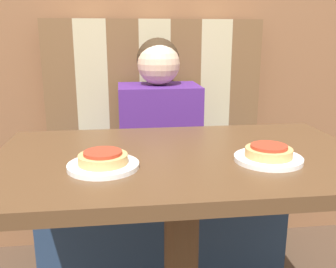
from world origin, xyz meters
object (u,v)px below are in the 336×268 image
Objects in this scene: person at (159,113)px; pizza_right at (269,151)px; plate_right at (268,159)px; pizza_left at (103,158)px; plate_left at (103,166)px.

person is 4.96× the size of pizza_right.
plate_right is (0.21, -0.70, 0.02)m from person.
pizza_right is at bearing -73.53° from person.
pizza_left and pizza_right have the same top height.
plate_left is at bearing 180.00° from plate_right.
pizza_left reaches higher than plate_right.
person is at bearing 106.47° from pizza_right.
pizza_right is (0.41, 0.00, 0.02)m from plate_left.
person is 3.39× the size of plate_right.
pizza_right is at bearing 0.00° from plate_left.
plate_left is 1.46× the size of pizza_left.
plate_right is at bearing -73.53° from person.
pizza_right is (0.00, 0.00, 0.02)m from plate_right.
person is 0.73m from plate_left.
plate_left is 0.41m from plate_right.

